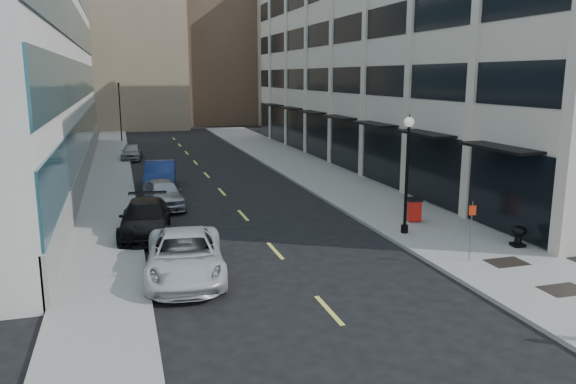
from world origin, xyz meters
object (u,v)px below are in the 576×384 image
car_silver_sedan (163,193)px  trash_bin (414,209)px  traffic_signal (119,87)px  lamppost (407,164)px  car_blue_sedan (160,175)px  car_grey_sedan (132,152)px  car_black_pickup (145,219)px  car_white_van (185,256)px  sign_post (471,222)px  urn_planter (519,234)px

car_silver_sedan → trash_bin: bearing=-37.8°
traffic_signal → lamppost: traffic_signal is taller
car_blue_sedan → car_grey_sedan: car_blue_sedan is taller
car_grey_sedan → trash_bin: 27.69m
traffic_signal → car_grey_sedan: traffic_signal is taller
car_black_pickup → lamppost: (10.72, -3.33, 2.40)m
car_blue_sedan → car_silver_sedan: bearing=-86.4°
car_grey_sedan → lamppost: 28.78m
car_silver_sedan → car_grey_sedan: 18.15m
car_white_van → car_silver_sedan: size_ratio=1.27×
sign_post → urn_planter: (2.89, 0.96, -0.93)m
car_blue_sedan → trash_bin: (10.70, -11.92, -0.10)m
car_silver_sedan → lamppost: bearing=-47.4°
lamppost → car_blue_sedan: bearing=124.5°
car_black_pickup → trash_bin: (12.09, -1.66, -0.01)m
car_white_van → car_grey_sedan: size_ratio=1.43×
car_silver_sedan → lamppost: (9.57, -8.48, 2.39)m
car_white_van → trash_bin: 11.77m
car_black_pickup → car_grey_sedan: car_black_pickup is taller
car_blue_sedan → sign_post: bearing=-54.6°
car_grey_sedan → urn_planter: 32.85m
car_black_pickup → car_silver_sedan: size_ratio=1.17×
lamppost → sign_post: (0.48, -4.04, -1.55)m
traffic_signal → car_silver_sedan: size_ratio=1.58×
traffic_signal → urn_planter: (14.79, -42.67, -5.05)m
trash_bin → urn_planter: size_ratio=1.28×
lamppost → sign_post: lamppost is taller
urn_planter → traffic_signal: bearing=109.1°
traffic_signal → trash_bin: bearing=-71.4°
urn_planter → sign_post: bearing=-161.7°
lamppost → car_white_van: bearing=-166.0°
traffic_signal → car_grey_sedan: size_ratio=1.78×
car_white_van → car_grey_sedan: bearing=97.9°
car_black_pickup → urn_planter: (14.09, -6.41, -0.08)m
car_black_pickup → urn_planter: bearing=-18.6°
car_black_pickup → car_silver_sedan: bearing=83.3°
trash_bin → sign_post: 5.84m
car_silver_sedan → lamppost: lamppost is taller
traffic_signal → lamppost: (11.42, -39.59, -2.57)m
car_silver_sedan → car_blue_sedan: car_blue_sedan is taller
car_black_pickup → sign_post: sign_post is taller
lamppost → urn_planter: bearing=-42.5°
car_grey_sedan → car_white_van: bearing=-82.3°
car_grey_sedan → trash_bin: (12.09, -24.92, 0.07)m
car_grey_sedan → sign_post: sign_post is taller
sign_post → urn_planter: sign_post is taller
trash_bin → sign_post: (-0.89, -5.71, 0.86)m
car_black_pickup → lamppost: size_ratio=1.01×
car_blue_sedan → car_grey_sedan: bearing=102.3°
traffic_signal → lamppost: bearing=-73.9°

